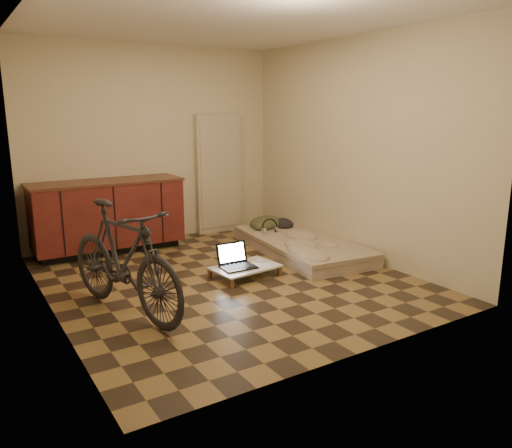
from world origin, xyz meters
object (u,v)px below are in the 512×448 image
bicycle (123,254)px  futon (301,245)px  laptop (236,262)px  lap_desk (245,267)px

bicycle → futon: 2.65m
bicycle → laptop: size_ratio=4.65×
futon → laptop: laptop is taller
lap_desk → laptop: size_ratio=2.07×
bicycle → futon: bicycle is taller
bicycle → laptop: 1.41m
bicycle → lap_desk: bicycle is taller
lap_desk → laptop: 0.12m
lap_desk → bicycle: bearing=-174.8°
futon → laptop: (-1.19, -0.41, 0.08)m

